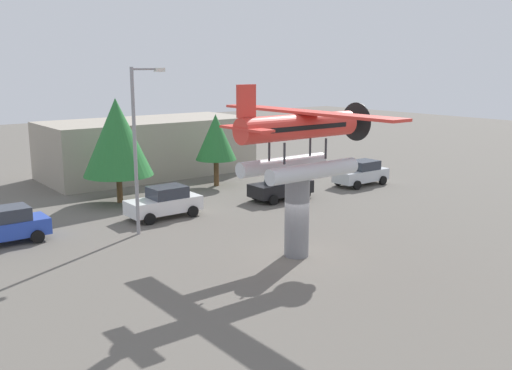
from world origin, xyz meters
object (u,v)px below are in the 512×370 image
(car_distant_silver, at_px, (362,173))
(storefront_building, at_px, (148,147))
(display_pedestal, at_px, (297,216))
(tree_center_back, at_px, (216,137))
(car_far_black, at_px, (282,186))
(car_near_blue, at_px, (3,226))
(car_mid_white, at_px, (165,202))
(tree_east, at_px, (117,137))
(streetlight_primary, at_px, (138,140))
(floatplane_monument, at_px, (300,137))

(car_distant_silver, relative_size, storefront_building, 0.26)
(display_pedestal, height_order, tree_center_back, tree_center_back)
(storefront_building, bearing_deg, car_far_black, -78.08)
(storefront_building, bearing_deg, display_pedestal, -99.95)
(car_near_blue, distance_m, car_mid_white, 8.52)
(car_distant_silver, relative_size, tree_east, 0.65)
(car_mid_white, relative_size, car_distant_silver, 1.00)
(streetlight_primary, bearing_deg, storefront_building, 61.78)
(car_mid_white, relative_size, tree_center_back, 0.82)
(car_distant_silver, bearing_deg, tree_center_back, -36.12)
(streetlight_primary, bearing_deg, tree_center_back, 38.34)
(car_far_black, relative_size, tree_east, 0.65)
(car_mid_white, distance_m, storefront_building, 13.62)
(floatplane_monument, height_order, car_mid_white, floatplane_monument)
(tree_east, height_order, tree_center_back, tree_east)
(display_pedestal, relative_size, car_far_black, 0.88)
(display_pedestal, distance_m, tree_center_back, 16.12)
(display_pedestal, bearing_deg, car_far_black, 53.50)
(streetlight_primary, relative_size, storefront_building, 0.52)
(car_mid_white, xyz_separation_m, car_distant_silver, (15.52, -0.65, 0.00))
(car_near_blue, height_order, storefront_building, storefront_building)
(tree_center_back, bearing_deg, car_near_blue, -161.79)
(floatplane_monument, height_order, car_near_blue, floatplane_monument)
(streetlight_primary, relative_size, tree_center_back, 1.64)
(display_pedestal, relative_size, car_mid_white, 0.88)
(car_mid_white, height_order, streetlight_primary, streetlight_primary)
(storefront_building, bearing_deg, streetlight_primary, -118.22)
(car_near_blue, relative_size, car_far_black, 1.00)
(car_mid_white, bearing_deg, car_distant_silver, 177.61)
(car_near_blue, relative_size, tree_center_back, 0.82)
(car_far_black, bearing_deg, streetlight_primary, 8.09)
(car_distant_silver, bearing_deg, display_pedestal, 32.35)
(car_near_blue, bearing_deg, tree_east, -150.29)
(tree_east, distance_m, tree_center_back, 7.67)
(streetlight_primary, height_order, tree_center_back, streetlight_primary)
(car_far_black, bearing_deg, car_near_blue, -3.23)
(streetlight_primary, bearing_deg, floatplane_monument, -61.20)
(display_pedestal, distance_m, car_near_blue, 14.08)
(display_pedestal, distance_m, floatplane_monument, 3.51)
(streetlight_primary, bearing_deg, car_near_blue, 158.00)
(car_mid_white, distance_m, tree_center_back, 9.35)
(car_far_black, distance_m, streetlight_primary, 11.38)
(tree_center_back, bearing_deg, display_pedestal, -110.54)
(floatplane_monument, distance_m, car_near_blue, 14.83)
(floatplane_monument, relative_size, streetlight_primary, 1.25)
(car_near_blue, bearing_deg, car_mid_white, 177.70)
(car_far_black, relative_size, streetlight_primary, 0.50)
(car_distant_silver, bearing_deg, tree_east, -19.12)
(car_far_black, xyz_separation_m, streetlight_primary, (-10.57, -1.50, 3.94))
(floatplane_monument, xyz_separation_m, car_mid_white, (-1.62, 9.53, -4.47))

